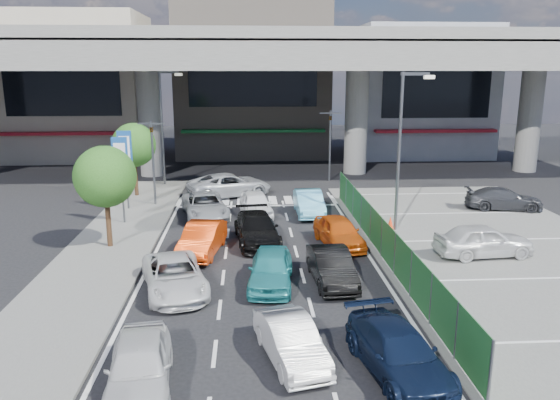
{
  "coord_description": "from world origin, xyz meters",
  "views": [
    {
      "loc": [
        -0.55,
        -20.61,
        8.16
      ],
      "look_at": [
        1.0,
        5.16,
        1.92
      ],
      "focal_mm": 35.0,
      "sensor_mm": 36.0,
      "label": 1
    }
  ],
  "objects": [
    {
      "name": "taxi_teal_mid",
      "position": [
        0.28,
        -0.96,
        0.69
      ],
      "size": [
        2.01,
        4.19,
        1.38
      ],
      "primitive_type": "imported",
      "rotation": [
        0.0,
        0.0,
        -0.1
      ],
      "color": "teal",
      "rests_on": "ground"
    },
    {
      "name": "wagon_silver_front_left",
      "position": [
        -2.97,
        9.15,
        0.67
      ],
      "size": [
        3.15,
        5.2,
        1.35
      ],
      "primitive_type": "imported",
      "rotation": [
        0.0,
        0.0,
        0.2
      ],
      "color": "#94969A",
      "rests_on": "ground"
    },
    {
      "name": "van_white_back_left",
      "position": [
        -3.41,
        -7.75,
        0.69
      ],
      "size": [
        2.08,
        4.21,
        1.38
      ],
      "primitive_type": "imported",
      "rotation": [
        0.0,
        0.0,
        0.11
      ],
      "color": "silver",
      "rests_on": "ground"
    },
    {
      "name": "parked_sedan_dgrey",
      "position": [
        14.49,
        9.76,
        0.69
      ],
      "size": [
        4.6,
        2.53,
        1.26
      ],
      "primitive_type": "imported",
      "rotation": [
        0.0,
        0.0,
        1.39
      ],
      "color": "#343539",
      "rests_on": "parking_lot"
    },
    {
      "name": "parking_lot",
      "position": [
        11.0,
        2.0,
        0.03
      ],
      "size": [
        12.0,
        28.0,
        0.06
      ],
      "primitive_type": "cube",
      "color": "#5B5B59",
      "rests_on": "ground"
    },
    {
      "name": "kei_truck_front_right",
      "position": [
        2.91,
        9.45,
        0.69
      ],
      "size": [
        1.52,
        4.21,
        1.38
      ],
      "primitive_type": "imported",
      "rotation": [
        0.0,
        0.0,
        0.02
      ],
      "color": "#69CCEF",
      "rests_on": "ground"
    },
    {
      "name": "traffic_light_left",
      "position": [
        -6.2,
        12.0,
        3.94
      ],
      "size": [
        1.6,
        1.24,
        5.2
      ],
      "color": "#595B60",
      "rests_on": "ground"
    },
    {
      "name": "taxi_orange_left",
      "position": [
        -2.65,
        3.0,
        0.69
      ],
      "size": [
        2.13,
        4.37,
        1.38
      ],
      "primitive_type": "imported",
      "rotation": [
        0.0,
        0.0,
        -0.17
      ],
      "color": "#E53E0C",
      "rests_on": "ground"
    },
    {
      "name": "hatch_black_mid_right",
      "position": [
        2.64,
        -0.79,
        0.66
      ],
      "size": [
        1.63,
        4.1,
        1.33
      ],
      "primitive_type": "imported",
      "rotation": [
        0.0,
        0.0,
        0.06
      ],
      "color": "black",
      "rests_on": "ground"
    },
    {
      "name": "traffic_light_right",
      "position": [
        5.5,
        19.0,
        3.94
      ],
      "size": [
        1.6,
        1.24,
        5.2
      ],
      "color": "#595B60",
      "rests_on": "ground"
    },
    {
      "name": "tree_near",
      "position": [
        -7.0,
        4.0,
        3.39
      ],
      "size": [
        2.8,
        2.8,
        4.8
      ],
      "color": "#382314",
      "rests_on": "ground"
    },
    {
      "name": "tree_far",
      "position": [
        -7.8,
        14.5,
        3.39
      ],
      "size": [
        2.8,
        2.8,
        4.8
      ],
      "color": "#382314",
      "rests_on": "ground"
    },
    {
      "name": "sedan_white_front_mid",
      "position": [
        -0.13,
        9.43,
        0.68
      ],
      "size": [
        2.08,
        4.14,
        1.35
      ],
      "primitive_type": "imported",
      "rotation": [
        0.0,
        0.0,
        0.13
      ],
      "color": "white",
      "rests_on": "ground"
    },
    {
      "name": "minivan_navy_back",
      "position": [
        3.47,
        -7.38,
        0.65
      ],
      "size": [
        2.6,
        4.71,
        1.29
      ],
      "primitive_type": "imported",
      "rotation": [
        0.0,
        0.0,
        0.19
      ],
      "color": "black",
      "rests_on": "ground"
    },
    {
      "name": "hatch_white_back_mid",
      "position": [
        0.6,
        -6.48,
        0.61
      ],
      "size": [
        2.15,
        3.92,
        1.22
      ],
      "primitive_type": "imported",
      "rotation": [
        0.0,
        0.0,
        0.24
      ],
      "color": "silver",
      "rests_on": "ground"
    },
    {
      "name": "sedan_white_mid_left",
      "position": [
        -3.34,
        -1.34,
        0.64
      ],
      "size": [
        3.19,
        4.98,
        1.28
      ],
      "primitive_type": "imported",
      "rotation": [
        0.0,
        0.0,
        0.25
      ],
      "color": "silver",
      "rests_on": "ground"
    },
    {
      "name": "expressway",
      "position": [
        0.0,
        22.0,
        8.76
      ],
      "size": [
        64.0,
        14.0,
        10.75
      ],
      "color": "slate",
      "rests_on": "ground"
    },
    {
      "name": "sidewalk_left",
      "position": [
        -7.0,
        4.0,
        0.06
      ],
      "size": [
        4.0,
        30.0,
        0.12
      ],
      "primitive_type": "cube",
      "color": "#5B5B59",
      "rests_on": "ground"
    },
    {
      "name": "signboard_far",
      "position": [
        -7.6,
        10.99,
        3.06
      ],
      "size": [
        0.8,
        0.14,
        4.7
      ],
      "color": "#595B60",
      "rests_on": "ground"
    },
    {
      "name": "signboard_near",
      "position": [
        -7.2,
        7.99,
        3.06
      ],
      "size": [
        0.8,
        0.14,
        4.7
      ],
      "color": "#595B60",
      "rests_on": "ground"
    },
    {
      "name": "street_lamp_right",
      "position": [
        7.17,
        6.0,
        4.77
      ],
      "size": [
        1.65,
        0.22,
        8.0
      ],
      "color": "#595B60",
      "rests_on": "ground"
    },
    {
      "name": "sedan_black_mid",
      "position": [
        -0.16,
        4.42,
        0.69
      ],
      "size": [
        2.41,
        4.93,
        1.38
      ],
      "primitive_type": "imported",
      "rotation": [
        0.0,
        0.0,
        0.1
      ],
      "color": "black",
      "rests_on": "ground"
    },
    {
      "name": "ground",
      "position": [
        0.0,
        0.0,
        0.0
      ],
      "size": [
        120.0,
        120.0,
        0.0
      ],
      "primitive_type": "plane",
      "color": "black",
      "rests_on": "ground"
    },
    {
      "name": "crossing_wagon_silver",
      "position": [
        -1.75,
        14.35,
        0.75
      ],
      "size": [
        5.97,
        4.26,
        1.51
      ],
      "primitive_type": "imported",
      "rotation": [
        0.0,
        0.0,
        1.93
      ],
      "color": "#A4A7AC",
      "rests_on": "ground"
    },
    {
      "name": "traffic_cone",
      "position": [
        6.71,
        5.89,
        0.42
      ],
      "size": [
        0.43,
        0.43,
        0.73
      ],
      "primitive_type": "cone",
      "rotation": [
        0.0,
        0.0,
        0.16
      ],
      "color": "#FB330D",
      "rests_on": "parking_lot"
    },
    {
      "name": "taxi_orange_right",
      "position": [
        3.68,
        3.71,
        0.69
      ],
      "size": [
        2.26,
        4.26,
        1.38
      ],
      "primitive_type": "imported",
      "rotation": [
        0.0,
        0.0,
        0.16
      ],
      "color": "#C94F0E",
      "rests_on": "ground"
    },
    {
      "name": "building_center",
      "position": [
        0.0,
        32.97,
        7.49
      ],
      "size": [
        14.0,
        10.9,
        15.0
      ],
      "color": "gray",
      "rests_on": "ground"
    },
    {
      "name": "fence_run",
      "position": [
        5.3,
        1.0,
        0.9
      ],
      "size": [
        0.16,
        22.0,
        1.8
      ],
      "primitive_type": null,
      "color": "#1D5627",
      "rests_on": "ground"
    },
    {
      "name": "parked_sedan_white",
      "position": [
        9.78,
        1.75,
        0.79
      ],
      "size": [
        4.41,
        2.07,
        1.46
      ],
      "primitive_type": "imported",
      "rotation": [
        0.0,
        0.0,
        1.65
      ],
      "color": "silver",
      "rests_on": "parking_lot"
    },
    {
      "name": "street_lamp_left",
      "position": [
        -6.33,
        18.0,
        4.77
      ],
      "size": [
        1.65,
        0.22,
        8.0
      ],
      "color": "#595B60",
      "rests_on": "ground"
    },
    {
      "name": "building_east",
      "position": [
        16.0,
        31.97,
        5.99
      ],
      "size": [
        12.0,
        10.9,
        12.0
      ],
      "color": "gray",
      "rests_on": "ground"
    },
    {
      "name": "building_west",
      "position": [
        -16.0,
        31.97,
        6.49
      ],
      "size": [
        12.0,
        10.9,
        13.0
      ],
      "color": "#A89B88",
      "rests_on": "ground"
    }
  ]
}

